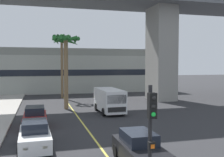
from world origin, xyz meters
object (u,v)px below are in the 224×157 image
at_px(car_queue_second, 139,149).
at_px(palm_tree_mid_median, 66,51).
at_px(delivery_van, 109,100).
at_px(palm_tree_near_median, 62,46).
at_px(car_queue_third, 35,118).
at_px(car_queue_front, 35,136).
at_px(traffic_light_median_near, 151,135).

height_order(car_queue_second, palm_tree_mid_median, palm_tree_mid_median).
distance_m(delivery_van, palm_tree_near_median, 14.81).
relative_size(car_queue_second, car_queue_third, 1.00).
bearing_deg(car_queue_third, car_queue_second, -61.86).
height_order(car_queue_front, palm_tree_near_median, palm_tree_near_median).
distance_m(car_queue_front, car_queue_third, 5.46).
bearing_deg(palm_tree_near_median, delivery_van, -74.62).
bearing_deg(palm_tree_near_median, palm_tree_mid_median, -92.16).
bearing_deg(traffic_light_median_near, car_queue_third, 104.26).
height_order(car_queue_front, palm_tree_mid_median, palm_tree_mid_median).
distance_m(delivery_van, traffic_light_median_near, 18.81).
bearing_deg(car_queue_third, traffic_light_median_near, -75.74).
distance_m(car_queue_front, palm_tree_near_median, 24.10).
distance_m(car_queue_third, palm_tree_mid_median, 10.12).
xyz_separation_m(car_queue_second, palm_tree_near_median, (-1.50, 26.73, 6.74)).
distance_m(palm_tree_near_median, palm_tree_mid_median, 9.64).
xyz_separation_m(car_queue_second, delivery_van, (2.07, 13.76, 0.57)).
bearing_deg(car_queue_second, traffic_light_median_near, -106.96).
distance_m(car_queue_front, palm_tree_mid_median, 14.76).
xyz_separation_m(car_queue_front, palm_tree_near_median, (3.42, 22.89, 6.74)).
height_order(palm_tree_near_median, palm_tree_mid_median, palm_tree_near_median).
height_order(car_queue_front, car_queue_third, same).
bearing_deg(palm_tree_mid_median, car_queue_front, -102.91).
xyz_separation_m(delivery_van, traffic_light_median_near, (-3.50, -18.43, 1.43)).
relative_size(car_queue_second, palm_tree_near_median, 0.45).
xyz_separation_m(car_queue_third, palm_tree_near_median, (3.48, 17.43, 6.74)).
xyz_separation_m(car_queue_second, car_queue_third, (-4.98, 9.31, 0.00)).
xyz_separation_m(car_queue_second, palm_tree_mid_median, (-1.86, 17.17, 5.56)).
relative_size(palm_tree_near_median, palm_tree_mid_median, 1.15).
distance_m(car_queue_front, car_queue_second, 6.24).
height_order(delivery_van, palm_tree_mid_median, palm_tree_mid_median).
height_order(car_queue_third, palm_tree_near_median, palm_tree_near_median).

